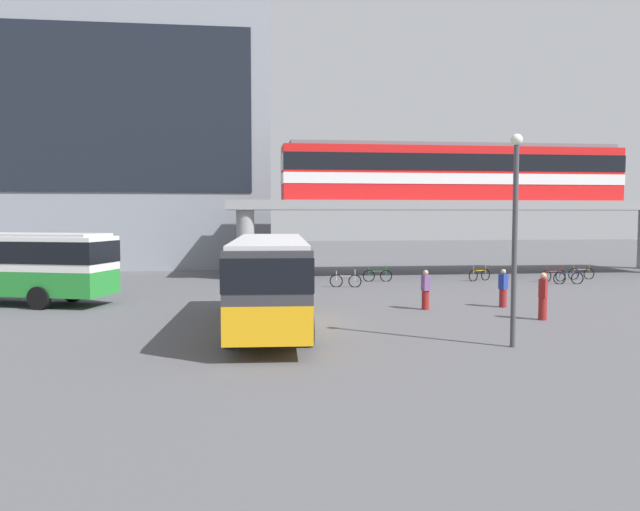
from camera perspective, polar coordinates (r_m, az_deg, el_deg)
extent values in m
plane|color=#515156|center=(34.18, -3.58, -3.08)|extent=(120.00, 120.00, 0.00)
cube|color=gray|center=(53.62, -19.77, 10.38)|extent=(27.23, 12.13, 20.89)
cube|color=black|center=(47.87, -21.45, 12.43)|extent=(24.51, 0.10, 11.70)
cube|color=gray|center=(43.95, 13.05, 4.43)|extent=(32.21, 6.28, 0.60)
cylinder|color=gray|center=(39.00, -6.79, 0.96)|extent=(1.10, 1.10, 4.35)
cylinder|color=gray|center=(43.67, -6.82, 1.26)|extent=(1.10, 1.10, 4.35)
cube|color=red|center=(43.72, 11.96, 7.21)|extent=(23.07, 2.90, 3.60)
cube|color=silver|center=(43.70, 11.95, 6.74)|extent=(23.13, 2.96, 0.70)
cube|color=black|center=(43.77, 11.97, 8.15)|extent=(23.13, 2.96, 1.10)
cube|color=slate|center=(43.88, 11.99, 9.71)|extent=(22.15, 2.61, 0.24)
cube|color=orange|center=(22.53, -4.56, -3.98)|extent=(3.10, 11.12, 1.10)
cube|color=#333338|center=(22.39, -4.58, -0.68)|extent=(3.10, 11.12, 1.50)
cube|color=black|center=(22.38, -4.58, -0.49)|extent=(3.14, 11.16, 0.96)
cube|color=silver|center=(22.34, -4.59, 1.39)|extent=(2.95, 10.56, 0.12)
cylinder|color=black|center=(26.13, -7.21, -4.14)|extent=(0.33, 1.01, 1.00)
cylinder|color=black|center=(26.11, -1.71, -4.12)|extent=(0.33, 1.01, 1.00)
cylinder|color=black|center=(19.63, -8.33, -6.79)|extent=(0.33, 1.01, 1.00)
cylinder|color=black|center=(19.60, -0.98, -6.77)|extent=(0.33, 1.01, 1.00)
cylinder|color=black|center=(29.44, -24.16, -3.55)|extent=(1.04, 0.58, 1.00)
cylinder|color=black|center=(31.50, -21.52, -3.02)|extent=(1.04, 0.58, 1.00)
torus|color=black|center=(40.05, 14.80, -1.70)|extent=(0.70, 0.37, 0.74)
torus|color=black|center=(39.29, 13.75, -1.79)|extent=(0.70, 0.37, 0.74)
cylinder|color=orange|center=(39.64, 14.28, -1.34)|extent=(0.97, 0.49, 0.05)
cylinder|color=orange|center=(39.26, 13.75, -1.35)|extent=(0.04, 0.04, 0.55)
cylinder|color=orange|center=(40.01, 14.80, -1.20)|extent=(0.04, 0.04, 0.65)
torus|color=black|center=(42.82, 23.23, -1.54)|extent=(0.74, 0.09, 0.74)
torus|color=black|center=(42.27, 22.03, -1.57)|extent=(0.74, 0.09, 0.74)
cylinder|color=#996626|center=(42.52, 22.64, -1.18)|extent=(1.05, 0.09, 0.05)
cylinder|color=#996626|center=(42.24, 22.04, -1.17)|extent=(0.04, 0.04, 0.55)
cylinder|color=#996626|center=(42.80, 23.24, -1.07)|extent=(0.04, 0.04, 0.65)
torus|color=black|center=(40.80, 21.00, -1.73)|extent=(0.74, 0.21, 0.74)
torus|color=black|center=(40.14, 19.85, -1.79)|extent=(0.74, 0.21, 0.74)
cylinder|color=#B21E1E|center=(40.44, 20.44, -1.37)|extent=(1.04, 0.26, 0.05)
cylinder|color=#B21E1E|center=(40.11, 19.86, -1.36)|extent=(0.04, 0.04, 0.55)
cylinder|color=#B21E1E|center=(40.77, 21.01, -1.24)|extent=(0.04, 0.04, 0.65)
torus|color=black|center=(38.25, 6.02, -1.85)|extent=(0.74, 0.13, 0.74)
torus|color=black|center=(38.12, 4.46, -1.86)|extent=(0.74, 0.13, 0.74)
cylinder|color=#1E7F33|center=(38.16, 5.24, -1.44)|extent=(1.05, 0.14, 0.05)
cylinder|color=#1E7F33|center=(38.09, 4.46, -1.41)|extent=(0.04, 0.04, 0.55)
cylinder|color=#1E7F33|center=(38.22, 6.02, -1.33)|extent=(0.04, 0.04, 0.65)
torus|color=black|center=(35.10, 3.19, -2.34)|extent=(0.73, 0.23, 0.74)
torus|color=black|center=(35.17, 1.48, -2.33)|extent=(0.73, 0.23, 0.74)
cylinder|color=silver|center=(35.10, 2.34, -1.88)|extent=(1.03, 0.29, 0.05)
cylinder|color=silver|center=(35.14, 1.48, -1.84)|extent=(0.04, 0.04, 0.55)
cylinder|color=silver|center=(35.06, 3.19, -1.78)|extent=(0.04, 0.04, 0.65)
torus|color=black|center=(39.61, 22.32, -1.92)|extent=(0.74, 0.13, 0.74)
torus|color=black|center=(39.21, 20.91, -1.94)|extent=(0.74, 0.13, 0.74)
cylinder|color=#1E3FA5|center=(39.38, 21.63, -1.53)|extent=(1.05, 0.16, 0.05)
cylinder|color=#1E3FA5|center=(39.18, 20.92, -1.51)|extent=(0.04, 0.04, 0.55)
cylinder|color=#1E3FA5|center=(39.58, 22.33, -1.42)|extent=(0.04, 0.04, 0.65)
cylinder|color=maroon|center=(27.30, 9.55, -4.00)|extent=(0.32, 0.32, 0.83)
cube|color=#724C8C|center=(27.21, 9.57, -2.46)|extent=(0.31, 0.43, 0.65)
sphere|color=tan|center=(27.17, 9.58, -1.54)|extent=(0.22, 0.22, 0.22)
cylinder|color=maroon|center=(28.74, 16.27, -3.72)|extent=(0.32, 0.32, 0.81)
cube|color=navy|center=(28.66, 16.30, -2.28)|extent=(0.47, 0.45, 0.64)
sphere|color=tan|center=(28.61, 16.32, -1.42)|extent=(0.22, 0.22, 0.22)
cylinder|color=maroon|center=(25.81, 19.56, -4.55)|extent=(0.32, 0.32, 0.89)
cube|color=maroon|center=(25.71, 19.60, -2.79)|extent=(0.46, 0.47, 0.71)
sphere|color=tan|center=(25.66, 19.62, -1.74)|extent=(0.24, 0.24, 0.24)
cylinder|color=#3F3F44|center=(20.02, 17.24, 0.75)|extent=(0.16, 0.16, 6.18)
sphere|color=silver|center=(20.12, 17.43, 10.00)|extent=(0.36, 0.36, 0.36)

